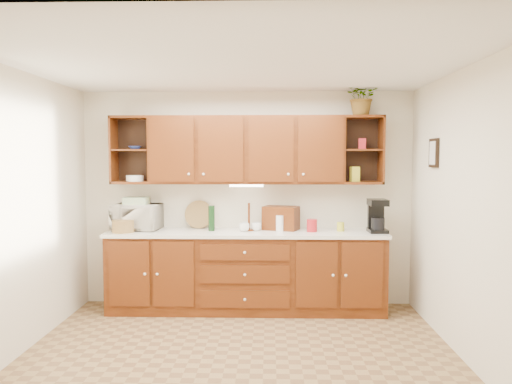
# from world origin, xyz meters

# --- Properties ---
(floor) EXTENTS (4.00, 4.00, 0.00)m
(floor) POSITION_xyz_m (0.00, 0.00, 0.00)
(floor) COLOR olive
(floor) RESTS_ON ground
(ceiling) EXTENTS (4.00, 4.00, 0.00)m
(ceiling) POSITION_xyz_m (0.00, 0.00, 2.60)
(ceiling) COLOR white
(ceiling) RESTS_ON back_wall
(back_wall) EXTENTS (4.00, 0.00, 4.00)m
(back_wall) POSITION_xyz_m (0.00, 1.75, 1.30)
(back_wall) COLOR beige
(back_wall) RESTS_ON floor
(left_wall) EXTENTS (0.00, 3.50, 3.50)m
(left_wall) POSITION_xyz_m (-2.00, 0.00, 1.30)
(left_wall) COLOR beige
(left_wall) RESTS_ON floor
(right_wall) EXTENTS (0.00, 3.50, 3.50)m
(right_wall) POSITION_xyz_m (2.00, 0.00, 1.30)
(right_wall) COLOR beige
(right_wall) RESTS_ON floor
(base_cabinets) EXTENTS (3.20, 0.60, 0.90)m
(base_cabinets) POSITION_xyz_m (0.00, 1.45, 0.45)
(base_cabinets) COLOR #3B1806
(base_cabinets) RESTS_ON floor
(countertop) EXTENTS (3.24, 0.64, 0.04)m
(countertop) POSITION_xyz_m (0.00, 1.44, 0.92)
(countertop) COLOR silver
(countertop) RESTS_ON base_cabinets
(upper_cabinets) EXTENTS (3.20, 0.33, 0.80)m
(upper_cabinets) POSITION_xyz_m (0.01, 1.59, 1.89)
(upper_cabinets) COLOR #3B1806
(upper_cabinets) RESTS_ON back_wall
(undercabinet_light) EXTENTS (0.40, 0.05, 0.02)m
(undercabinet_light) POSITION_xyz_m (0.00, 1.53, 1.47)
(undercabinet_light) COLOR white
(undercabinet_light) RESTS_ON upper_cabinets
(framed_picture) EXTENTS (0.03, 0.24, 0.30)m
(framed_picture) POSITION_xyz_m (1.98, 0.90, 1.85)
(framed_picture) COLOR black
(framed_picture) RESTS_ON right_wall
(wicker_basket) EXTENTS (0.28, 0.28, 0.14)m
(wicker_basket) POSITION_xyz_m (-1.41, 1.32, 1.01)
(wicker_basket) COLOR olive
(wicker_basket) RESTS_ON countertop
(microwave) EXTENTS (0.59, 0.43, 0.31)m
(microwave) POSITION_xyz_m (-1.32, 1.54, 1.09)
(microwave) COLOR silver
(microwave) RESTS_ON countertop
(towel_stack) EXTENTS (0.29, 0.22, 0.08)m
(towel_stack) POSITION_xyz_m (-1.32, 1.54, 1.29)
(towel_stack) COLOR #DACB66
(towel_stack) RESTS_ON microwave
(wine_bottle) EXTENTS (0.09, 0.09, 0.30)m
(wine_bottle) POSITION_xyz_m (-0.41, 1.47, 1.09)
(wine_bottle) COLOR black
(wine_bottle) RESTS_ON countertop
(woven_tray) EXTENTS (0.34, 0.09, 0.34)m
(woven_tray) POSITION_xyz_m (-0.59, 1.69, 0.95)
(woven_tray) COLOR olive
(woven_tray) RESTS_ON countertop
(bread_box) EXTENTS (0.46, 0.37, 0.28)m
(bread_box) POSITION_xyz_m (0.41, 1.59, 1.08)
(bread_box) COLOR #3B1806
(bread_box) RESTS_ON countertop
(mug_tree) EXTENTS (0.27, 0.29, 0.33)m
(mug_tree) POSITION_xyz_m (0.03, 1.50, 0.99)
(mug_tree) COLOR #3B1806
(mug_tree) RESTS_ON countertop
(canister_red) EXTENTS (0.16, 0.16, 0.14)m
(canister_red) POSITION_xyz_m (0.77, 1.43, 1.01)
(canister_red) COLOR #AD191F
(canister_red) RESTS_ON countertop
(canister_white) EXTENTS (0.10, 0.10, 0.19)m
(canister_white) POSITION_xyz_m (0.39, 1.46, 1.03)
(canister_white) COLOR white
(canister_white) RESTS_ON countertop
(canister_yellow) EXTENTS (0.10, 0.10, 0.10)m
(canister_yellow) POSITION_xyz_m (1.11, 1.49, 0.99)
(canister_yellow) COLOR gold
(canister_yellow) RESTS_ON countertop
(coffee_maker) EXTENTS (0.21, 0.27, 0.38)m
(coffee_maker) POSITION_xyz_m (1.52, 1.42, 1.12)
(coffee_maker) COLOR black
(coffee_maker) RESTS_ON countertop
(bowl_stack) EXTENTS (0.19, 0.19, 0.04)m
(bowl_stack) POSITION_xyz_m (-1.33, 1.57, 1.92)
(bowl_stack) COLOR navy
(bowl_stack) RESTS_ON upper_cabinets
(plate_stack) EXTENTS (0.26, 0.26, 0.07)m
(plate_stack) POSITION_xyz_m (-1.33, 1.55, 1.56)
(plate_stack) COLOR white
(plate_stack) RESTS_ON upper_cabinets
(pantry_box_yellow) EXTENTS (0.11, 0.10, 0.18)m
(pantry_box_yellow) POSITION_xyz_m (1.28, 1.55, 1.61)
(pantry_box_yellow) COLOR gold
(pantry_box_yellow) RESTS_ON upper_cabinets
(pantry_box_red) EXTENTS (0.10, 0.09, 0.13)m
(pantry_box_red) POSITION_xyz_m (1.36, 1.57, 1.96)
(pantry_box_red) COLOR #AD191F
(pantry_box_red) RESTS_ON upper_cabinets
(potted_plant) EXTENTS (0.45, 0.41, 0.44)m
(potted_plant) POSITION_xyz_m (1.35, 1.54, 2.51)
(potted_plant) COLOR #999999
(potted_plant) RESTS_ON upper_cabinets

